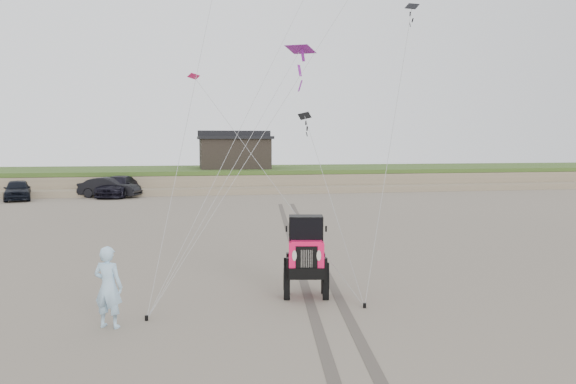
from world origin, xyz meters
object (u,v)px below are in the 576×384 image
truck_b (110,187)px  man (108,287)px  truck_a (18,190)px  truck_c (118,186)px  cabin (234,151)px  jeep (306,265)px

truck_b → man: bearing=-153.6°
truck_b → man: 30.51m
truck_a → man: (9.76, -29.52, 0.19)m
truck_a → truck_c: 6.79m
cabin → truck_a: (-16.00, -8.12, -2.52)m
cabin → jeep: cabin is taller
truck_a → truck_c: size_ratio=0.81×
truck_a → jeep: size_ratio=0.92×
truck_a → truck_c: truck_c is taller
jeep → cabin: bearing=98.3°
cabin → truck_c: (-9.34, -6.80, -2.48)m
cabin → truck_c: size_ratio=1.22×
truck_b → cabin: bearing=-33.7°
truck_b → truck_c: truck_c is taller
man → cabin: bearing=-75.6°
jeep → man: size_ratio=2.53×
truck_c → truck_a: bearing=-156.6°
truck_a → truck_b: (6.14, 0.77, 0.01)m
truck_a → jeep: (14.54, -27.96, 0.13)m
truck_a → man: bearing=-84.7°
truck_c → truck_b: bearing=-121.5°
truck_a → truck_c: (6.66, 1.32, 0.04)m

